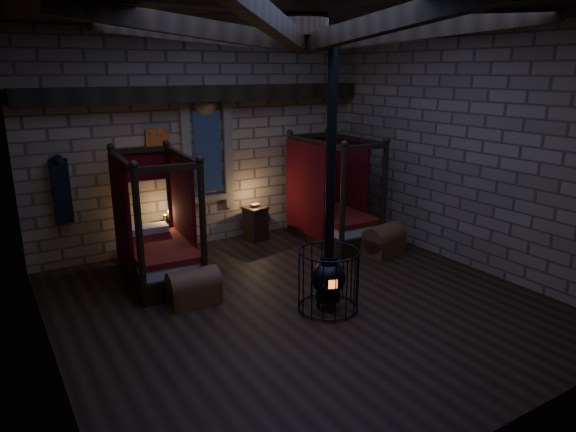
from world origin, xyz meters
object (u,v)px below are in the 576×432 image
bed_left (158,248)px  stove (328,273)px  trunk_left (194,288)px  trunk_right (384,241)px  bed_right (331,215)px

bed_left → stove: size_ratio=0.53×
bed_left → trunk_left: bed_left is taller
trunk_right → trunk_left: bearing=168.9°
trunk_left → stove: (1.64, -1.26, 0.34)m
bed_left → bed_right: 3.77m
bed_right → stove: size_ratio=0.53×
bed_right → trunk_right: size_ratio=2.36×
trunk_left → trunk_right: bearing=4.7°
bed_right → trunk_right: bed_right is taller
bed_right → trunk_left: bearing=-157.4°
trunk_right → stove: 2.77m
bed_left → bed_right: bed_right is taller
bed_left → trunk_left: 1.34m
bed_right → bed_left: bearing=-176.8°
bed_left → trunk_right: bed_left is taller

